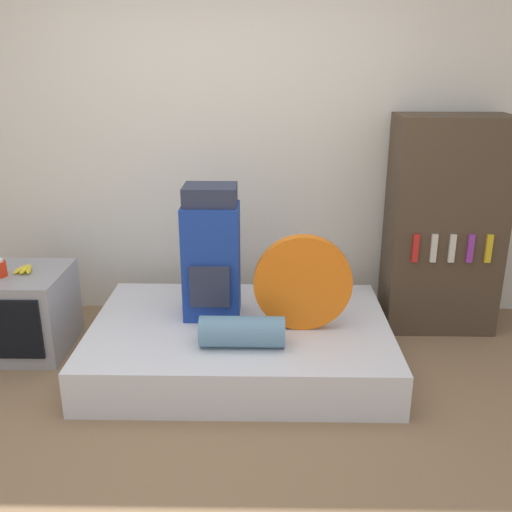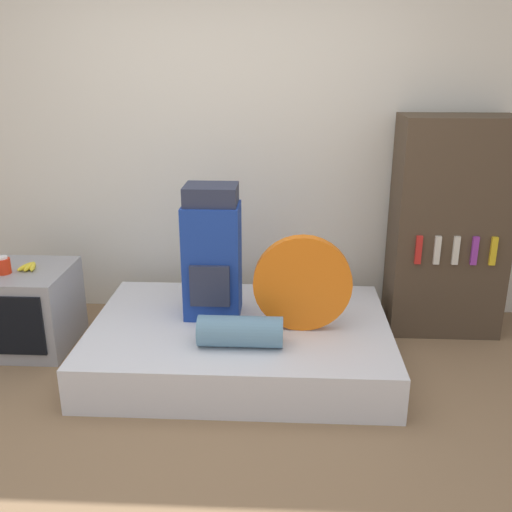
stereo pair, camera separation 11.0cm
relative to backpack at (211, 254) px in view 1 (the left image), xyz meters
name	(u,v)px [view 1 (the left image)]	position (x,y,z in m)	size (l,w,h in m)	color
ground_plane	(195,448)	(-0.01, -1.01, -0.70)	(16.00, 16.00, 0.00)	#846647
wall_back	(218,142)	(-0.01, 0.77, 0.60)	(8.00, 0.05, 2.60)	silver
bed	(241,342)	(0.19, -0.12, -0.56)	(1.89, 1.31, 0.28)	silver
backpack	(211,254)	(0.00, 0.00, 0.00)	(0.36, 0.32, 0.86)	navy
tent_bag	(303,283)	(0.57, -0.19, -0.12)	(0.60, 0.08, 0.60)	orange
sleeping_roll	(242,332)	(0.21, -0.44, -0.33)	(0.50, 0.18, 0.18)	#5B849E
television	(24,311)	(-1.27, 0.03, -0.42)	(0.58, 0.61, 0.55)	#939399
banana_bunch	(25,269)	(-1.23, 0.06, -0.13)	(0.13, 0.17, 0.04)	yellow
bookshelf	(444,225)	(1.60, 0.47, 0.06)	(0.77, 0.45, 1.53)	#473828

